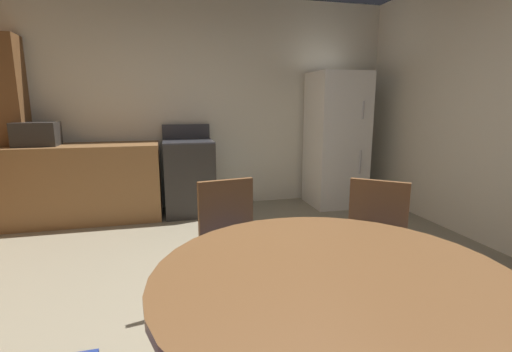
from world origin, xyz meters
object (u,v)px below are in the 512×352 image
object	(u,v)px
oven_range	(189,177)
refrigerator	(336,140)
chair_north	(232,238)
chair_northeast	(374,239)
dining_table	(332,310)
microwave	(37,134)

from	to	relation	value
oven_range	refrigerator	size ratio (longest dim) A/B	0.62
chair_north	chair_northeast	distance (m)	0.93
refrigerator	chair_northeast	xyz separation A→B (m)	(-0.93, -2.47, -0.38)
dining_table	chair_north	xyz separation A→B (m)	(-0.18, 1.10, -0.11)
refrigerator	chair_north	world-z (taller)	refrigerator
oven_range	microwave	size ratio (longest dim) A/B	2.50
oven_range	microwave	world-z (taller)	microwave
microwave	chair_northeast	bearing A→B (deg)	-43.38
chair_north	refrigerator	bearing A→B (deg)	131.36
refrigerator	chair_north	distance (m)	2.90
oven_range	refrigerator	distance (m)	1.99
oven_range	microwave	xyz separation A→B (m)	(-1.64, -0.00, 0.56)
refrigerator	oven_range	bearing A→B (deg)	178.42
oven_range	microwave	distance (m)	1.74
oven_range	chair_north	world-z (taller)	oven_range
dining_table	chair_north	size ratio (longest dim) A/B	1.54
refrigerator	microwave	size ratio (longest dim) A/B	4.00
oven_range	dining_table	xyz separation A→B (m)	(0.31, -3.38, 0.14)
chair_north	chair_northeast	xyz separation A→B (m)	(0.89, -0.24, 0.00)
chair_north	dining_table	bearing A→B (deg)	0.00
refrigerator	dining_table	size ratio (longest dim) A/B	1.31
oven_range	chair_north	distance (m)	2.28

